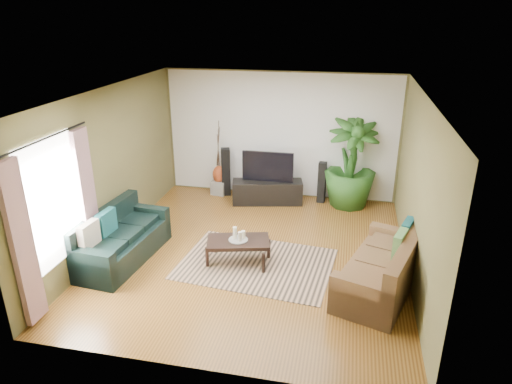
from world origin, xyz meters
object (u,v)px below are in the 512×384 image
(tv_stand, at_px, (267,192))
(speaker_left, at_px, (226,172))
(sofa_left, at_px, (122,236))
(side_table, at_px, (150,225))
(sofa_right, at_px, (381,263))
(coffee_table, at_px, (238,251))
(speaker_right, at_px, (322,182))
(potted_plant, at_px, (351,163))
(vase, at_px, (219,174))
(pedestal, at_px, (220,187))
(television, at_px, (268,167))

(tv_stand, bearing_deg, speaker_left, 151.87)
(sofa_left, bearing_deg, speaker_left, -10.92)
(sofa_left, distance_m, side_table, 0.87)
(sofa_right, bearing_deg, coffee_table, -79.25)
(sofa_right, height_order, speaker_right, speaker_right)
(tv_stand, bearing_deg, potted_plant, -4.56)
(speaker_left, xyz_separation_m, potted_plant, (2.68, -0.06, 0.40))
(sofa_left, distance_m, potted_plant, 4.74)
(speaker_right, bearing_deg, tv_stand, -160.49)
(sofa_left, relative_size, tv_stand, 1.27)
(tv_stand, distance_m, side_table, 2.67)
(coffee_table, relative_size, vase, 2.49)
(vase, bearing_deg, speaker_right, 0.00)
(sofa_left, xyz_separation_m, pedestal, (0.76, 3.11, -0.27))
(sofa_right, height_order, pedestal, sofa_right)
(coffee_table, relative_size, side_table, 2.13)
(sofa_right, relative_size, coffee_table, 1.93)
(television, height_order, potted_plant, potted_plant)
(sofa_left, distance_m, pedestal, 3.21)
(potted_plant, distance_m, pedestal, 2.94)
(pedestal, bearing_deg, vase, 0.00)
(speaker_left, height_order, side_table, speaker_left)
(sofa_right, xyz_separation_m, speaker_right, (-1.09, 3.13, 0.02))
(television, distance_m, speaker_left, 1.06)
(sofa_right, distance_m, potted_plant, 3.15)
(sofa_left, height_order, coffee_table, sofa_left)
(coffee_table, distance_m, side_table, 1.88)
(coffee_table, xyz_separation_m, speaker_right, (1.13, 2.83, 0.24))
(vase, bearing_deg, tv_stand, -14.03)
(television, xyz_separation_m, pedestal, (-1.14, 0.27, -0.65))
(tv_stand, distance_m, television, 0.56)
(coffee_table, xyz_separation_m, vase, (-1.13, 2.83, 0.25))
(sofa_left, xyz_separation_m, potted_plant, (3.59, 3.04, 0.51))
(pedestal, height_order, vase, vase)
(pedestal, bearing_deg, television, -13.09)
(speaker_right, bearing_deg, side_table, -137.00)
(vase, bearing_deg, pedestal, 0.00)
(sofa_right, relative_size, vase, 4.81)
(tv_stand, bearing_deg, sofa_left, -135.91)
(potted_plant, relative_size, vase, 4.65)
(speaker_right, height_order, potted_plant, potted_plant)
(side_table, bearing_deg, potted_plant, 32.20)
(coffee_table, bearing_deg, television, 75.83)
(speaker_left, bearing_deg, coffee_table, -88.42)
(pedestal, bearing_deg, sofa_left, -103.66)
(television, distance_m, vase, 1.23)
(speaker_right, height_order, side_table, speaker_right)
(speaker_left, bearing_deg, side_table, -127.21)
(potted_plant, distance_m, vase, 2.88)
(pedestal, bearing_deg, potted_plant, -1.31)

